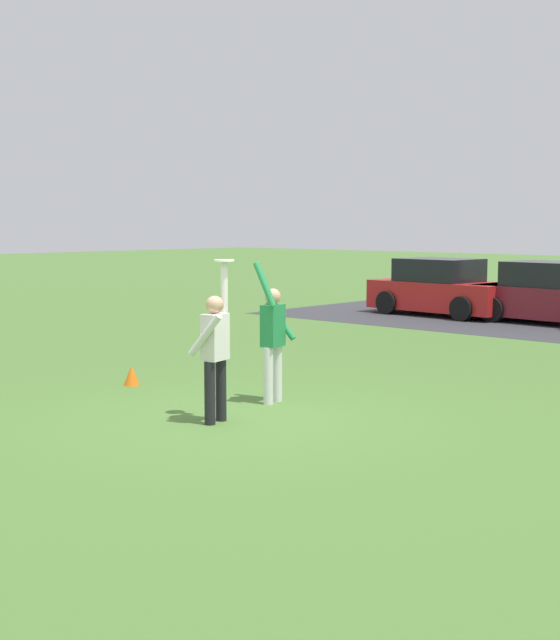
{
  "coord_description": "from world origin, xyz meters",
  "views": [
    {
      "loc": [
        8.11,
        -8.03,
        2.57
      ],
      "look_at": [
        -0.26,
        1.11,
        1.21
      ],
      "focal_mm": 49.62,
      "sensor_mm": 36.0,
      "label": 1
    }
  ],
  "objects_px": {
    "frisbee_disc": "(224,261)",
    "person_defender": "(273,335)",
    "parked_car_maroon": "(554,295)",
    "field_cone_orange": "(132,375)",
    "parked_car_red": "(442,289)",
    "person_catcher": "(215,348)"
  },
  "relations": [
    {
      "from": "person_catcher",
      "to": "parked_car_red",
      "type": "xyz_separation_m",
      "value": [
        -5.16,
        13.63,
        -0.25
      ]
    },
    {
      "from": "parked_car_red",
      "to": "field_cone_orange",
      "type": "height_order",
      "value": "parked_car_red"
    },
    {
      "from": "frisbee_disc",
      "to": "parked_car_maroon",
      "type": "bearing_deg",
      "value": 97.77
    },
    {
      "from": "person_catcher",
      "to": "frisbee_disc",
      "type": "xyz_separation_m",
      "value": [
        -0.05,
        0.22,
        1.11
      ]
    },
    {
      "from": "frisbee_disc",
      "to": "person_catcher",
      "type": "bearing_deg",
      "value": -77.24
    },
    {
      "from": "frisbee_disc",
      "to": "parked_car_red",
      "type": "relative_size",
      "value": 0.06
    },
    {
      "from": "person_defender",
      "to": "field_cone_orange",
      "type": "xyz_separation_m",
      "value": [
        -2.6,
        -0.51,
        -0.82
      ]
    },
    {
      "from": "person_catcher",
      "to": "person_defender",
      "type": "distance_m",
      "value": 1.48
    },
    {
      "from": "person_defender",
      "to": "parked_car_maroon",
      "type": "bearing_deg",
      "value": 174.51
    },
    {
      "from": "person_defender",
      "to": "person_catcher",
      "type": "bearing_deg",
      "value": -0.0
    },
    {
      "from": "person_catcher",
      "to": "parked_car_red",
      "type": "relative_size",
      "value": 0.49
    },
    {
      "from": "frisbee_disc",
      "to": "parked_car_maroon",
      "type": "distance_m",
      "value": 13.76
    },
    {
      "from": "person_defender",
      "to": "frisbee_disc",
      "type": "distance_m",
      "value": 1.67
    },
    {
      "from": "frisbee_disc",
      "to": "parked_car_red",
      "type": "height_order",
      "value": "frisbee_disc"
    },
    {
      "from": "frisbee_disc",
      "to": "field_cone_orange",
      "type": "bearing_deg",
      "value": 166.16
    },
    {
      "from": "frisbee_disc",
      "to": "person_defender",
      "type": "bearing_deg",
      "value": 102.76
    },
    {
      "from": "parked_car_red",
      "to": "parked_car_maroon",
      "type": "bearing_deg",
      "value": 6.58
    },
    {
      "from": "field_cone_orange",
      "to": "frisbee_disc",
      "type": "bearing_deg",
      "value": -13.84
    },
    {
      "from": "parked_car_red",
      "to": "field_cone_orange",
      "type": "relative_size",
      "value": 13.16
    },
    {
      "from": "person_defender",
      "to": "field_cone_orange",
      "type": "height_order",
      "value": "person_defender"
    },
    {
      "from": "parked_car_maroon",
      "to": "field_cone_orange",
      "type": "bearing_deg",
      "value": -90.71
    },
    {
      "from": "frisbee_disc",
      "to": "field_cone_orange",
      "type": "relative_size",
      "value": 0.81
    }
  ]
}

